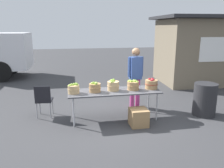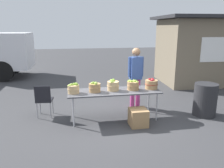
{
  "view_description": "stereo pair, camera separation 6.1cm",
  "coord_description": "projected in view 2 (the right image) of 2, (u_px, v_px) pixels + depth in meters",
  "views": [
    {
      "loc": [
        -1.07,
        -5.31,
        2.3
      ],
      "look_at": [
        0.0,
        0.3,
        0.85
      ],
      "focal_mm": 36.01,
      "sensor_mm": 36.0,
      "label": 1
    },
    {
      "loc": [
        -1.01,
        -5.32,
        2.3
      ],
      "look_at": [
        0.0,
        0.3,
        0.85
      ],
      "focal_mm": 36.01,
      "sensor_mm": 36.0,
      "label": 2
    }
  ],
  "objects": [
    {
      "name": "produce_crate",
      "position": [
        138.0,
        117.0,
        5.36
      ],
      "size": [
        0.41,
        0.41,
        0.41
      ],
      "primitive_type": "cube",
      "color": "#A87F51",
      "rests_on": "ground"
    },
    {
      "name": "apple_basket_green_3",
      "position": [
        133.0,
        85.0,
        5.69
      ],
      "size": [
        0.31,
        0.31,
        0.27
      ],
      "color": "#A87F51",
      "rests_on": "market_table"
    },
    {
      "name": "ground_plane",
      "position": [
        114.0,
        119.0,
        5.82
      ],
      "size": [
        40.0,
        40.0,
        0.0
      ],
      "primitive_type": "plane",
      "color": "#38383A"
    },
    {
      "name": "apple_basket_green_1",
      "position": [
        95.0,
        87.0,
        5.51
      ],
      "size": [
        0.3,
        0.3,
        0.27
      ],
      "color": "#A87F51",
      "rests_on": "market_table"
    },
    {
      "name": "apple_basket_green_2",
      "position": [
        113.0,
        86.0,
        5.63
      ],
      "size": [
        0.31,
        0.31,
        0.28
      ],
      "color": "tan",
      "rests_on": "market_table"
    },
    {
      "name": "vendor_adult",
      "position": [
        136.0,
        73.0,
        6.43
      ],
      "size": [
        0.46,
        0.26,
        1.74
      ],
      "rotation": [
        0.0,
        0.0,
        3.23
      ],
      "color": "#CC3F8C",
      "rests_on": "ground"
    },
    {
      "name": "trash_barrel",
      "position": [
        205.0,
        100.0,
        5.94
      ],
      "size": [
        0.6,
        0.6,
        0.87
      ],
      "primitive_type": "cylinder",
      "color": "#262628",
      "rests_on": "ground"
    },
    {
      "name": "folding_chair",
      "position": [
        44.0,
        98.0,
        5.82
      ],
      "size": [
        0.44,
        0.44,
        0.86
      ],
      "rotation": [
        0.0,
        0.0,
        3.04
      ],
      "color": "black",
      "rests_on": "ground"
    },
    {
      "name": "apple_basket_red_0",
      "position": [
        151.0,
        84.0,
        5.78
      ],
      "size": [
        0.34,
        0.34,
        0.28
      ],
      "color": "#A87F51",
      "rests_on": "market_table"
    },
    {
      "name": "apple_basket_green_0",
      "position": [
        73.0,
        89.0,
        5.4
      ],
      "size": [
        0.29,
        0.29,
        0.26
      ],
      "color": "tan",
      "rests_on": "market_table"
    },
    {
      "name": "market_table",
      "position": [
        114.0,
        92.0,
        5.64
      ],
      "size": [
        2.3,
        0.76,
        0.75
      ],
      "color": "#4C4C51",
      "rests_on": "ground"
    },
    {
      "name": "food_kiosk",
      "position": [
        199.0,
        50.0,
        9.41
      ],
      "size": [
        3.64,
        3.07,
        2.74
      ],
      "rotation": [
        0.0,
        0.0,
        -0.05
      ],
      "color": "#726651",
      "rests_on": "ground"
    }
  ]
}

